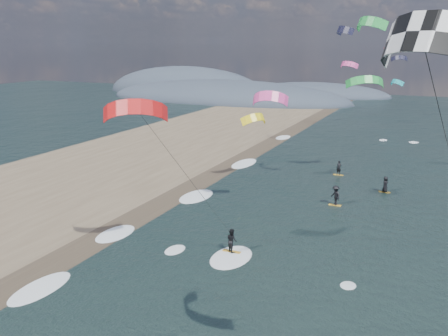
% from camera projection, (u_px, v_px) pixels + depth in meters
% --- Properties ---
extents(wet_sand_strip, '(3.00, 240.00, 0.00)m').
position_uv_depth(wet_sand_strip, '(65.00, 258.00, 33.98)').
color(wet_sand_strip, '#382D23').
rests_on(wet_sand_strip, ground).
extents(coastal_hills, '(80.00, 41.00, 15.00)m').
position_uv_depth(coastal_hills, '(220.00, 96.00, 133.54)').
color(coastal_hills, '#3D4756').
rests_on(coastal_hills, ground).
extents(kitesurfer_near_a, '(7.61, 9.01, 15.56)m').
position_uv_depth(kitesurfer_near_a, '(447.00, 149.00, 14.19)').
color(kitesurfer_near_a, gold).
rests_on(kitesurfer_near_a, ground).
extents(kitesurfer_near_b, '(7.10, 8.97, 11.93)m').
position_uv_depth(kitesurfer_near_b, '(169.00, 158.00, 30.18)').
color(kitesurfer_near_b, gold).
rests_on(kitesurfer_near_b, ground).
extents(far_kitesurfers, '(6.53, 11.50, 1.84)m').
position_uv_depth(far_kitesurfers, '(349.00, 188.00, 47.12)').
color(far_kitesurfers, gold).
rests_on(far_kitesurfers, ground).
extents(bg_kite_field, '(12.96, 71.54, 10.29)m').
position_uv_depth(bg_kite_field, '(362.00, 63.00, 65.83)').
color(bg_kite_field, green).
rests_on(bg_kite_field, ground).
extents(shoreline_surf, '(2.40, 79.40, 0.11)m').
position_uv_depth(shoreline_surf, '(121.00, 236.00, 37.71)').
color(shoreline_surf, white).
rests_on(shoreline_surf, ground).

